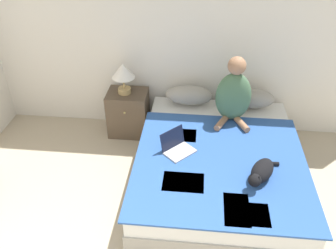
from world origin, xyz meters
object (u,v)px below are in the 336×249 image
Objects in this scene: bed at (218,167)px; person_sitting at (234,94)px; table_lamp at (123,73)px; cat_tabby at (261,172)px; laptop_open at (177,147)px; pillow_near at (189,95)px; pillow_far at (250,98)px; nightstand at (128,113)px.

person_sitting reaches higher than bed.
cat_tabby is at bearing -39.61° from table_lamp.
cat_tabby is 0.87m from laptop_open.
pillow_near is at bearing 39.46° from laptop_open.
laptop_open is 1.22m from table_lamp.
pillow_far is (0.37, 0.89, 0.35)m from bed.
pillow_near is 0.82m from nightstand.
nightstand is (-1.13, 0.85, 0.07)m from bed.
table_lamp is (-0.72, 0.91, 0.35)m from laptop_open.
person_sitting is at bearing 77.03° from bed.
cat_tabby is 1.14× the size of laptop_open.
nightstand is (-1.27, 0.27, -0.50)m from person_sitting.
pillow_far is 1.53m from nightstand.
pillow_far is 1.25m from laptop_open.
bed is 1.57m from table_lamp.
pillow_far is 1.49× the size of table_lamp.
cat_tabby is at bearing -90.54° from pillow_far.
person_sitting is 1.39m from nightstand.
laptop_open is at bearing -94.05° from pillow_near.
table_lamp reaches higher than laptop_open.
cat_tabby is 1.12× the size of table_lamp.
laptop_open is 1.17m from nightstand.
bed is 1.02m from pillow_far.
laptop_open is (-0.57, -0.65, -0.28)m from person_sitting.
person_sitting is 1.04m from cat_tabby.
nightstand is (-0.70, 0.92, -0.21)m from laptop_open.
person_sitting is at bearing -128.01° from pillow_far.
person_sitting is 1.98× the size of table_lamp.
table_lamp is at bearing -173.32° from nightstand.
bed is 3.61× the size of pillow_near.
pillow_near is 1.51× the size of laptop_open.
bed is at bearing -36.14° from table_lamp.
table_lamp is (-1.52, 1.26, 0.30)m from cat_tabby.
person_sitting reaches higher than laptop_open.
person_sitting is 1.77× the size of cat_tabby.
table_lamp is at bearing 81.85° from laptop_open.
person_sitting is (0.50, -0.30, 0.21)m from pillow_near.
laptop_open reaches higher than nightstand.
laptop_open reaches higher than bed.
table_lamp is (-1.30, 0.27, 0.07)m from person_sitting.
table_lamp is (-0.79, -0.04, 0.28)m from pillow_near.
person_sitting is at bearing -11.94° from nightstand.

